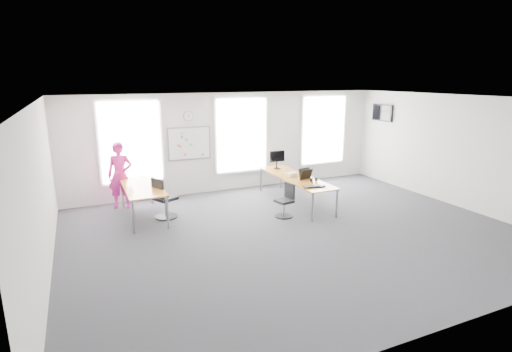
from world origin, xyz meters
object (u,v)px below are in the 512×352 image
chair_right (286,202)px  person (120,175)px  headphones (314,180)px  keyboard (313,187)px  monitor (277,158)px  desk_right (295,178)px  desk_left (142,189)px  chair_left (164,201)px

chair_right → person: size_ratio=0.48×
chair_right → headphones: (0.96, 0.24, 0.43)m
headphones → keyboard: bearing=-139.0°
chair_right → monitor: (0.76, 1.98, 0.71)m
desk_right → person: (-4.47, 1.56, 0.19)m
desk_left → headphones: (4.25, -1.20, 0.06)m
monitor → keyboard: bearing=-92.6°
monitor → person: bearing=174.7°
chair_left → keyboard: (3.47, -1.38, 0.31)m
person → keyboard: bearing=-15.0°
desk_right → desk_left: (-4.06, 0.54, 0.03)m
person → keyboard: size_ratio=3.63×
desk_left → keyboard: desk_left is taller
desk_right → chair_left: 3.63m
desk_right → keyboard: bearing=-97.4°
desk_right → monitor: (-0.02, 1.08, 0.38)m
keyboard → headphones: size_ratio=2.70×
chair_left → desk_right: bearing=-118.8°
desk_right → person: bearing=160.8°
keyboard → headphones: 0.58m
desk_left → person: size_ratio=1.24×
chair_right → chair_left: chair_left is taller
keyboard → chair_right: bearing=169.5°
desk_right → desk_left: 4.10m
chair_right → person: 4.46m
desk_right → headphones: 0.69m
desk_left → monitor: size_ratio=4.05×
desk_left → keyboard: (3.92, -1.68, 0.03)m
chair_left → monitor: monitor is taller
headphones → monitor: (-0.20, 1.74, 0.28)m
person → keyboard: person is taller
desk_right → keyboard: 1.15m
chair_left → keyboard: bearing=-136.6°
person → monitor: person is taller
chair_right → chair_left: (-2.83, 1.14, 0.08)m
person → headphones: 5.16m
desk_right → monitor: 1.15m
chair_left → headphones: bearing=-128.3°
person → desk_right: bearing=-2.4°
chair_right → headphones: 1.08m
desk_left → headphones: bearing=-15.8°
chair_left → headphones: 3.92m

